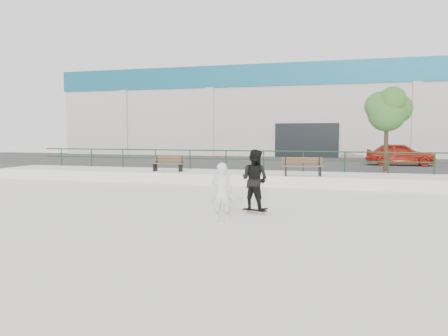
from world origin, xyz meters
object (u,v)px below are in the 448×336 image
(bench_left, at_px, (168,164))
(standing_skater, at_px, (255,180))
(seated_skater, at_px, (222,192))
(tree, at_px, (388,108))
(red_car, at_px, (400,154))
(bench_right, at_px, (303,167))
(skateboard, at_px, (254,210))

(bench_left, height_order, standing_skater, standing_skater)
(seated_skater, bearing_deg, tree, -125.80)
(bench_left, relative_size, red_car, 0.42)
(bench_left, distance_m, seated_skater, 10.43)
(bench_left, distance_m, tree, 11.28)
(bench_left, height_order, seated_skater, seated_skater)
(red_car, relative_size, standing_skater, 2.15)
(seated_skater, bearing_deg, bench_right, -111.51)
(seated_skater, bearing_deg, skateboard, -122.85)
(skateboard, bearing_deg, seated_skater, -92.44)
(tree, distance_m, red_car, 5.35)
(bench_left, bearing_deg, standing_skater, -51.88)
(tree, xyz_separation_m, red_car, (1.14, 4.62, -2.46))
(bench_right, relative_size, seated_skater, 1.17)
(bench_left, xyz_separation_m, standing_skater, (5.94, -7.39, 0.14))
(standing_skater, bearing_deg, skateboard, 96.61)
(skateboard, bearing_deg, red_car, 87.11)
(skateboard, bearing_deg, standing_skater, 94.00)
(bench_right, xyz_separation_m, tree, (3.81, 3.48, 2.71))
(skateboard, distance_m, seated_skater, 1.82)
(skateboard, relative_size, seated_skater, 0.50)
(bench_left, bearing_deg, tree, 15.14)
(tree, relative_size, standing_skater, 2.28)
(red_car, bearing_deg, bench_left, 123.89)
(bench_left, height_order, bench_right, bench_right)
(bench_left, bearing_deg, bench_right, -4.97)
(red_car, bearing_deg, standing_skater, 159.92)
(standing_skater, bearing_deg, red_car, -90.29)
(bench_right, bearing_deg, red_car, 46.53)
(bench_right, relative_size, tree, 0.45)
(red_car, bearing_deg, skateboard, 159.92)
(bench_left, relative_size, bench_right, 0.87)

